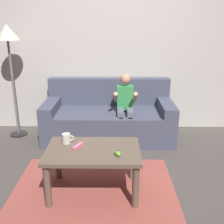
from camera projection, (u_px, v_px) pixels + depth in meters
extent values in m
plane|color=#4C4742|center=(117.00, 193.00, 2.55)|extent=(9.68, 9.68, 0.00)
cube|color=beige|center=(117.00, 44.00, 3.82)|extent=(4.84, 0.05, 2.50)
cube|color=#474C60|center=(109.00, 124.00, 3.73)|extent=(1.74, 0.80, 0.40)
cube|color=#474C60|center=(109.00, 91.00, 3.91)|extent=(1.74, 0.16, 0.38)
cube|color=#474C60|center=(51.00, 106.00, 3.66)|extent=(0.18, 0.80, 0.13)
cube|color=#474C60|center=(166.00, 106.00, 3.64)|extent=(0.18, 0.80, 0.13)
cylinder|color=slate|center=(120.00, 133.00, 3.44)|extent=(0.07, 0.07, 0.40)
cylinder|color=slate|center=(130.00, 133.00, 3.44)|extent=(0.07, 0.07, 0.40)
cube|color=slate|center=(120.00, 112.00, 3.49)|extent=(0.08, 0.26, 0.08)
cube|color=slate|center=(130.00, 112.00, 3.49)|extent=(0.08, 0.26, 0.08)
cube|color=#33934C|center=(125.00, 98.00, 3.57)|extent=(0.21, 0.12, 0.32)
cylinder|color=tan|center=(116.00, 97.00, 3.45)|extent=(0.05, 0.23, 0.18)
cylinder|color=tan|center=(135.00, 97.00, 3.44)|extent=(0.05, 0.23, 0.18)
sphere|color=tan|center=(125.00, 79.00, 3.49)|extent=(0.14, 0.14, 0.14)
cube|color=brown|center=(93.00, 151.00, 2.45)|extent=(0.86, 0.56, 0.04)
cylinder|color=brown|center=(47.00, 186.00, 2.31)|extent=(0.06, 0.06, 0.41)
cylinder|color=brown|center=(136.00, 187.00, 2.30)|extent=(0.06, 0.06, 0.41)
cylinder|color=brown|center=(58.00, 160.00, 2.74)|extent=(0.06, 0.06, 0.41)
cylinder|color=brown|center=(132.00, 161.00, 2.74)|extent=(0.06, 0.06, 0.41)
cube|color=#9E4C42|center=(94.00, 190.00, 2.59)|extent=(1.57, 1.24, 0.01)
cube|color=pink|center=(78.00, 146.00, 2.48)|extent=(0.10, 0.14, 0.02)
cylinder|color=#99999E|center=(76.00, 146.00, 2.45)|extent=(0.02, 0.02, 0.00)
cylinder|color=silver|center=(78.00, 145.00, 2.48)|extent=(0.01, 0.01, 0.00)
cylinder|color=silver|center=(79.00, 144.00, 2.49)|extent=(0.01, 0.01, 0.00)
ellipsoid|color=#72C638|center=(118.00, 153.00, 2.33)|extent=(0.07, 0.10, 0.04)
cylinder|color=#4C4C51|center=(118.00, 150.00, 2.33)|extent=(0.02, 0.02, 0.01)
cylinder|color=silver|center=(66.00, 138.00, 2.56)|extent=(0.08, 0.08, 0.09)
torus|color=silver|center=(71.00, 138.00, 2.56)|extent=(0.06, 0.01, 0.06)
cylinder|color=black|center=(19.00, 134.00, 3.89)|extent=(0.24, 0.24, 0.02)
cylinder|color=slate|center=(14.00, 89.00, 3.68)|extent=(0.03, 0.03, 1.31)
cone|color=beige|center=(7.00, 32.00, 3.44)|extent=(0.32, 0.32, 0.20)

